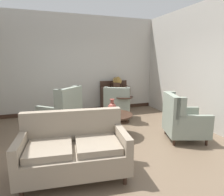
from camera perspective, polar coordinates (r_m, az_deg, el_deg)
ground at (r=4.20m, az=-0.47°, el=-13.70°), size 8.33×8.33×0.00m
wall_back at (r=6.70m, az=-9.17°, el=9.45°), size 5.46×0.08×3.18m
wall_right at (r=5.97m, az=21.37°, el=8.67°), size 0.08×4.17×3.18m
baseboard_back at (r=6.86m, az=-8.69°, el=-3.44°), size 5.30×0.03×0.12m
coffee_table at (r=4.56m, az=0.38°, el=-5.81°), size 0.88×0.88×0.53m
porcelain_vase at (r=4.50m, az=0.03°, el=-2.80°), size 0.20×0.20×0.35m
settee at (r=3.14m, az=-10.93°, el=-14.60°), size 1.68×1.03×0.96m
armchair_beside_settee at (r=5.28m, az=-13.95°, el=-3.71°), size 1.20×1.20×1.08m
armchair_back_corner at (r=5.77m, az=1.59°, el=-2.26°), size 1.02×1.06×1.00m
armchair_foreground_right at (r=4.65m, az=19.60°, el=-6.16°), size 1.06×1.04×1.03m
side_table at (r=5.58m, az=3.44°, el=-2.57°), size 0.51×0.51×0.75m
sideboard at (r=6.84m, az=0.91°, el=0.31°), size 0.98×0.37×1.04m
gramophone at (r=6.69m, az=1.55°, el=5.21°), size 0.38×0.46×0.48m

